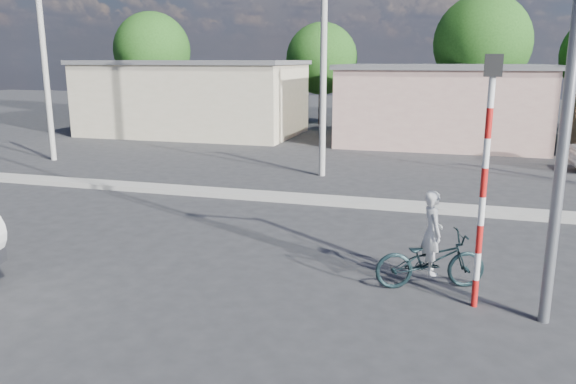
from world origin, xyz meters
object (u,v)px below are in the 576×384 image
(cyclist, at_px, (431,247))
(traffic_pole, at_px, (486,162))
(bicycle, at_px, (430,260))
(streetlight, at_px, (566,12))

(cyclist, height_order, traffic_pole, traffic_pole)
(cyclist, bearing_deg, traffic_pole, -148.55)
(bicycle, height_order, cyclist, cyclist)
(traffic_pole, distance_m, streetlight, 2.56)
(traffic_pole, bearing_deg, streetlight, -17.73)
(bicycle, distance_m, streetlight, 4.84)
(bicycle, distance_m, traffic_pole, 2.29)
(bicycle, bearing_deg, streetlight, -138.34)
(streetlight, bearing_deg, traffic_pole, 162.27)
(streetlight, bearing_deg, cyclist, 151.48)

